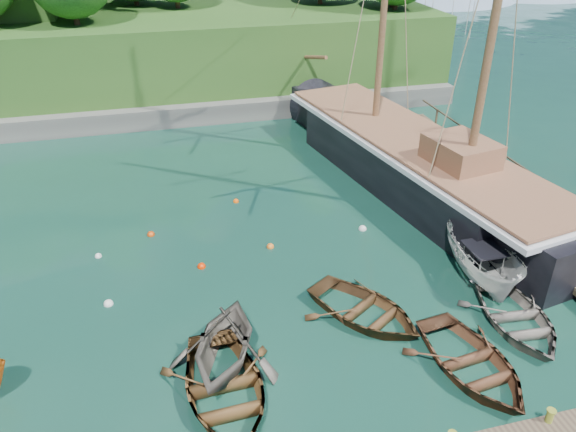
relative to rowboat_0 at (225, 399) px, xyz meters
name	(u,v)px	position (x,y,z in m)	size (l,w,h in m)	color
ground	(321,345)	(3.53, 1.52, 0.00)	(160.00, 160.00, 0.00)	#12352A
dock_east	(504,200)	(15.03, 8.52, 0.43)	(3.20, 24.00, 1.10)	#49392C
rowboat_0	(225,399)	(0.00, 0.00, 0.00)	(3.57, 5.00, 1.04)	brown
rowboat_1	(226,365)	(0.25, 1.41, 0.00)	(3.64, 4.22, 2.22)	#59544A
rowboat_2	(471,372)	(7.83, -0.85, 0.00)	(3.31, 4.63, 0.96)	#51301D
rowboat_3	(515,326)	(10.53, 0.74, 0.00)	(3.15, 4.41, 0.91)	#635C54
rowboat_4	(364,318)	(5.49, 2.50, 0.00)	(3.22, 4.51, 0.93)	#4C321A
cabin_boat_white	(479,278)	(10.82, 3.64, 0.00)	(1.96, 5.21, 2.01)	silver
schooner	(414,166)	(11.82, 11.93, 1.11)	(8.41, 27.22, 20.04)	black
mooring_buoy_0	(109,304)	(-3.51, 5.61, 0.00)	(0.36, 0.36, 0.36)	white
mooring_buoy_1	(202,267)	(0.16, 7.17, 0.00)	(0.35, 0.35, 0.35)	#FA2F00
mooring_buoy_2	(270,247)	(3.24, 7.94, 0.00)	(0.33, 0.33, 0.33)	orange
mooring_buoy_3	(362,229)	(7.67, 8.34, 0.00)	(0.37, 0.37, 0.37)	silver
mooring_buoy_4	(151,235)	(-1.75, 10.26, 0.00)	(0.34, 0.34, 0.34)	#D6440B
mooring_buoy_5	(236,202)	(2.51, 12.43, 0.00)	(0.30, 0.30, 0.30)	#F35406
mooring_buoy_6	(98,257)	(-3.99, 9.04, 0.00)	(0.29, 0.29, 0.29)	white
mooring_buoy_7	(331,281)	(5.03, 4.93, 0.00)	(0.28, 0.28, 0.28)	red
headland	(19,22)	(-9.34, 32.89, 5.54)	(51.00, 19.31, 12.90)	#474744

